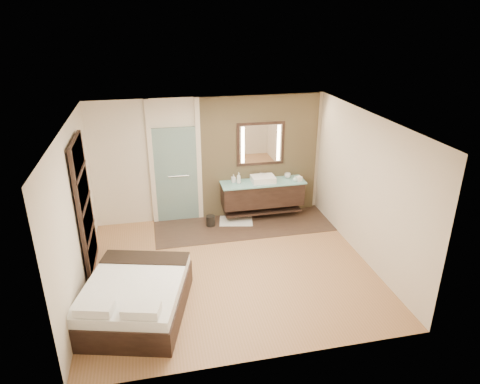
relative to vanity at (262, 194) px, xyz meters
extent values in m
plane|color=#9A6A40|center=(-1.10, -1.92, -0.58)|extent=(5.00, 5.00, 0.00)
cube|color=#38251E|center=(-0.50, -0.32, -0.57)|extent=(3.80, 1.30, 0.01)
cube|color=#9D8459|center=(0.00, 0.29, 0.77)|extent=(2.60, 0.08, 2.70)
cube|color=black|center=(0.00, 0.00, -0.01)|extent=(1.80, 0.50, 0.50)
cube|color=black|center=(0.00, 0.00, -0.40)|extent=(1.71, 0.45, 0.04)
cube|color=#97E6E1|center=(0.00, -0.02, 0.27)|extent=(1.85, 0.55, 0.03)
cube|color=white|center=(0.00, -0.02, 0.35)|extent=(0.50, 0.38, 0.13)
cylinder|color=silver|center=(0.00, 0.17, 0.37)|extent=(0.03, 0.03, 0.18)
cylinder|color=silver|center=(0.00, 0.13, 0.45)|extent=(0.02, 0.10, 0.02)
cube|color=black|center=(0.00, 0.24, 1.07)|extent=(1.06, 0.03, 0.96)
cube|color=white|center=(0.00, 0.23, 1.07)|extent=(0.94, 0.01, 0.84)
cube|color=beige|center=(-0.40, 0.22, 1.07)|extent=(0.07, 0.01, 0.80)
cube|color=beige|center=(0.40, 0.22, 1.07)|extent=(0.07, 0.01, 0.80)
cube|color=#A3CEC7|center=(-1.85, 0.28, 0.47)|extent=(0.90, 0.05, 2.10)
cylinder|color=silver|center=(-1.80, 0.23, 0.47)|extent=(0.45, 0.03, 0.03)
cube|color=beige|center=(-2.35, 0.29, 0.77)|extent=(0.10, 0.08, 2.70)
cube|color=beige|center=(-1.35, 0.29, 0.77)|extent=(0.10, 0.08, 2.70)
cube|color=black|center=(-3.53, -1.32, 0.62)|extent=(0.06, 1.20, 2.40)
cube|color=#EFE1C9|center=(-3.51, -1.32, -0.21)|extent=(0.02, 1.06, 0.52)
cube|color=#EFE1C9|center=(-3.51, -1.32, 0.38)|extent=(0.02, 1.06, 0.52)
cube|color=#EFE1C9|center=(-3.51, -1.32, 0.96)|extent=(0.02, 1.06, 0.52)
cube|color=#EFE1C9|center=(-3.51, -1.32, 1.55)|extent=(0.02, 1.06, 0.52)
cube|color=black|center=(-2.75, -2.82, -0.38)|extent=(1.87, 2.13, 0.40)
cube|color=white|center=(-2.75, -2.82, -0.10)|extent=(1.82, 2.07, 0.16)
cube|color=black|center=(-2.57, -2.17, -0.02)|extent=(1.46, 0.76, 0.04)
cube|color=white|center=(-3.25, -3.44, 0.05)|extent=(0.55, 0.39, 0.13)
cube|color=white|center=(-2.63, -3.60, 0.05)|extent=(0.55, 0.39, 0.13)
cube|color=silver|center=(-0.62, -0.10, -0.56)|extent=(0.80, 0.63, 0.02)
cylinder|color=black|center=(-1.20, -0.18, -0.46)|extent=(0.20, 0.20, 0.24)
cube|color=white|center=(0.78, -0.13, 0.33)|extent=(0.15, 0.15, 0.10)
imported|color=silver|center=(-0.53, 0.02, 0.40)|extent=(0.12, 0.12, 0.24)
imported|color=#B2B2B2|center=(-0.63, 0.10, 0.37)|extent=(0.09, 0.09, 0.18)
imported|color=#AEDBD2|center=(0.68, -0.15, 0.35)|extent=(0.13, 0.13, 0.13)
imported|color=silver|center=(0.60, 0.10, 0.34)|extent=(0.14, 0.14, 0.11)
camera|label=1|loc=(-2.33, -8.39, 3.70)|focal=32.00mm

